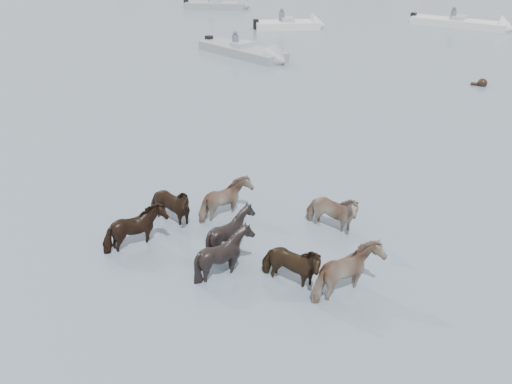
% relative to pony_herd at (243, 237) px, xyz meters
% --- Properties ---
extents(ground, '(400.00, 400.00, 0.00)m').
position_rel_pony_herd_xyz_m(ground, '(-2.38, -0.63, -0.42)').
color(ground, slate).
rests_on(ground, ground).
extents(pony_herd, '(6.60, 3.90, 1.40)m').
position_rel_pony_herd_xyz_m(pony_herd, '(0.00, 0.00, 0.00)').
color(pony_herd, black).
rests_on(pony_herd, ground).
extents(swimming_pony, '(0.72, 0.44, 0.44)m').
position_rel_pony_herd_xyz_m(swimming_pony, '(5.54, 16.87, -0.32)').
color(swimming_pony, black).
rests_on(swimming_pony, ground).
extents(motorboat_a, '(4.92, 3.38, 1.92)m').
position_rel_pony_herd_xyz_m(motorboat_a, '(-6.01, 27.27, -0.19)').
color(motorboat_a, silver).
rests_on(motorboat_a, ground).
extents(motorboat_b, '(6.16, 4.18, 1.92)m').
position_rel_pony_herd_xyz_m(motorboat_b, '(-6.21, 18.56, -0.20)').
color(motorboat_b, gray).
rests_on(motorboat_b, ground).
extents(motorboat_c, '(6.96, 3.05, 1.92)m').
position_rel_pony_herd_xyz_m(motorboat_c, '(4.98, 31.22, -0.20)').
color(motorboat_c, silver).
rests_on(motorboat_c, ground).
extents(motorboat_f, '(5.43, 2.70, 1.92)m').
position_rel_pony_herd_xyz_m(motorboat_f, '(-13.70, 33.36, -0.20)').
color(motorboat_f, gray).
rests_on(motorboat_f, ground).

